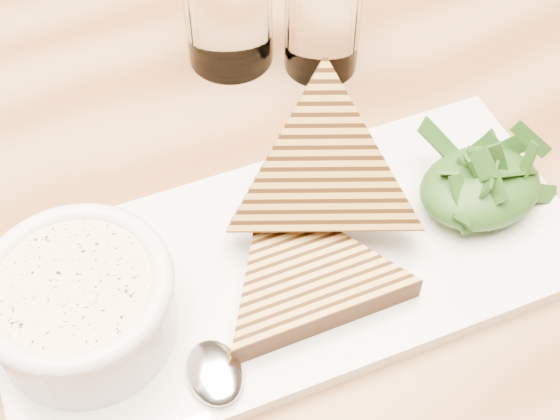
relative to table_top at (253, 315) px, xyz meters
name	(u,v)px	position (x,y,z in m)	size (l,w,h in m)	color
table_top	(253,315)	(0.00, 0.00, 0.00)	(1.33, 0.88, 0.04)	#A8794A
table_leg_br	(522,101)	(0.61, 0.39, -0.37)	(0.06, 0.06, 0.71)	#A8794A
platter	(291,265)	(0.04, 0.01, 0.03)	(0.43, 0.19, 0.01)	white
soup_bowl	(83,310)	(-0.11, 0.02, 0.06)	(0.12, 0.12, 0.05)	white
soup	(74,287)	(-0.11, 0.02, 0.09)	(0.10, 0.10, 0.01)	#F9DF99
bowl_rim	(73,285)	(-0.11, 0.02, 0.09)	(0.13, 0.13, 0.01)	white
sandwich_flat	(305,276)	(0.04, -0.01, 0.05)	(0.16, 0.16, 0.02)	tan
sandwich_lean	(325,173)	(0.07, 0.04, 0.09)	(0.16, 0.16, 0.09)	tan
salad_base	(480,187)	(0.19, 0.00, 0.05)	(0.10, 0.07, 0.04)	#1A3D11
arugula_pile	(483,180)	(0.19, 0.00, 0.06)	(0.11, 0.10, 0.05)	#28531B
spoon_bowl	(215,372)	(-0.05, -0.05, 0.04)	(0.04, 0.05, 0.01)	silver
glass_near	(228,4)	(0.08, 0.25, 0.08)	(0.08, 0.08, 0.12)	white
glass_far	(323,19)	(0.15, 0.21, 0.07)	(0.07, 0.07, 0.10)	white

